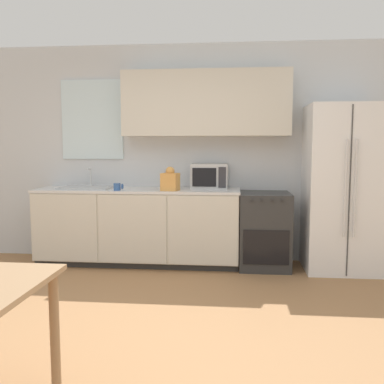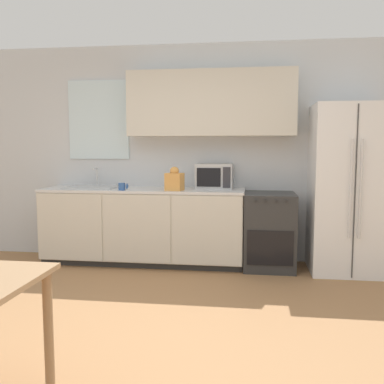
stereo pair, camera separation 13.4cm
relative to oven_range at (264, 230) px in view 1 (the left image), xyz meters
The scene contains 9 objects.
ground_plane 2.39m from the oven_range, 118.24° to the right, with size 12.00×12.00×0.00m, color #9E7047.
wall_back 1.50m from the oven_range, 163.39° to the left, with size 12.00×0.38×2.70m.
kitchen_counter 1.53m from the oven_range, behind, with size 2.47×0.65×0.92m.
oven_range is the anchor object (origin of this frame).
refrigerator 1.01m from the oven_range, ahead, with size 0.81×0.74×1.91m.
kitchen_sink 2.23m from the oven_range, behind, with size 0.61×0.45×0.24m.
microwave 0.92m from the oven_range, behind, with size 0.44×0.37×0.30m.
coffee_mug 1.81m from the oven_range, behind, with size 0.11×0.08×0.09m.
grocery_bag_0 1.27m from the oven_range, behind, with size 0.22×0.20×0.28m.
Camera 1 is at (0.74, -2.99, 1.43)m, focal length 40.00 mm.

